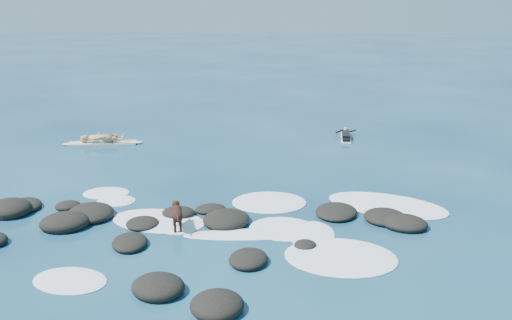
# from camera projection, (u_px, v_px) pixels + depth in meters

# --- Properties ---
(ground) EXTENTS (160.00, 160.00, 0.00)m
(ground) POSITION_uv_depth(u_px,v_px,m) (209.00, 226.00, 17.12)
(ground) COLOR #0A2642
(ground) RESTS_ON ground
(reef_rocks) EXTENTS (13.98, 7.53, 0.62)m
(reef_rocks) POSITION_uv_depth(u_px,v_px,m) (157.00, 232.00, 16.40)
(reef_rocks) COLOR black
(reef_rocks) RESTS_ON ground
(breaking_foam) EXTENTS (12.70, 8.45, 0.12)m
(breaking_foam) POSITION_uv_depth(u_px,v_px,m) (273.00, 226.00, 17.07)
(breaking_foam) COLOR white
(breaking_foam) RESTS_ON ground
(standing_surfer_rig) EXTENTS (3.62, 1.20, 2.07)m
(standing_surfer_rig) POSITION_uv_depth(u_px,v_px,m) (102.00, 127.00, 25.88)
(standing_surfer_rig) COLOR beige
(standing_surfer_rig) RESTS_ON ground
(paddling_surfer_rig) EXTENTS (1.00, 2.23, 0.39)m
(paddling_surfer_rig) POSITION_uv_depth(u_px,v_px,m) (346.00, 136.00, 27.08)
(paddling_surfer_rig) COLOR white
(paddling_surfer_rig) RESTS_ON ground
(dog) EXTENTS (0.54, 1.23, 0.80)m
(dog) POSITION_uv_depth(u_px,v_px,m) (177.00, 213.00, 16.68)
(dog) COLOR black
(dog) RESTS_ON ground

